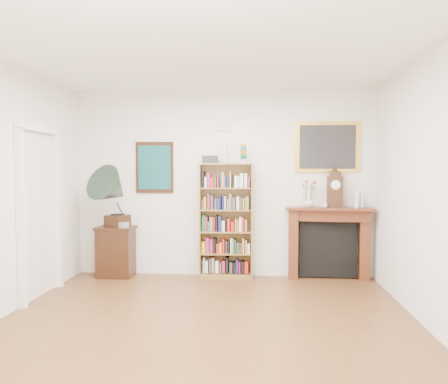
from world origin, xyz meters
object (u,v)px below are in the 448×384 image
object	(u,v)px
side_cabinet	(116,252)
cd_stack	(123,225)
teacup	(325,206)
flower_vase	(309,202)
fireplace	(328,237)
mantel_clock	(335,190)
bookshelf	(226,214)
bottle_right	(362,201)
gramophone	(114,192)
bottle_left	(357,199)

from	to	relation	value
side_cabinet	cd_stack	bearing A→B (deg)	-33.28
teacup	flower_vase	bearing A→B (deg)	165.51
fireplace	mantel_clock	xyz separation A→B (m)	(0.08, -0.02, 0.70)
side_cabinet	flower_vase	bearing A→B (deg)	2.67
mantel_clock	bookshelf	bearing A→B (deg)	-166.81
side_cabinet	bottle_right	bearing A→B (deg)	2.79
gramophone	flower_vase	size ratio (longest dim) A/B	6.17
teacup	bottle_left	xyz separation A→B (m)	(0.46, 0.03, 0.09)
teacup	gramophone	bearing A→B (deg)	-177.41
side_cabinet	fireplace	distance (m)	3.19
bookshelf	teacup	xyz separation A→B (m)	(1.44, -0.05, 0.14)
bookshelf	bottle_right	size ratio (longest dim) A/B	9.86
side_cabinet	gramophone	world-z (taller)	gramophone
cd_stack	bottle_right	bearing A→B (deg)	3.30
mantel_clock	teacup	distance (m)	0.29
cd_stack	bottle_right	size ratio (longest dim) A/B	0.60
mantel_clock	fireplace	bearing A→B (deg)	177.80
bookshelf	cd_stack	world-z (taller)	bookshelf
side_cabinet	bottle_right	size ratio (longest dim) A/B	3.79
mantel_clock	bottle_right	distance (m)	0.42
teacup	bottle_right	xyz separation A→B (m)	(0.54, 0.09, 0.07)
side_cabinet	cd_stack	size ratio (longest dim) A/B	6.32
bottle_right	bottle_left	bearing A→B (deg)	-146.26
gramophone	bottle_right	world-z (taller)	gramophone
fireplace	mantel_clock	world-z (taller)	mantel_clock
cd_stack	bottle_right	xyz separation A→B (m)	(3.50, 0.20, 0.37)
teacup	bottle_right	world-z (taller)	bottle_right
side_cabinet	fireplace	world-z (taller)	fireplace
flower_vase	cd_stack	bearing A→B (deg)	-176.33
bottle_right	flower_vase	bearing A→B (deg)	-177.99
side_cabinet	gramophone	distance (m)	0.91
gramophone	mantel_clock	xyz separation A→B (m)	(3.24, 0.23, 0.04)
bottle_left	fireplace	bearing A→B (deg)	167.28
flower_vase	teacup	size ratio (longest dim) A/B	1.93
flower_vase	bookshelf	bearing A→B (deg)	-179.47
side_cabinet	bottle_right	world-z (taller)	bottle_right
fireplace	bottle_left	world-z (taller)	bottle_left
fireplace	bottle_right	bearing A→B (deg)	0.72
fireplace	flower_vase	size ratio (longest dim) A/B	8.48
cd_stack	teacup	size ratio (longest dim) A/B	1.54
fireplace	teacup	size ratio (longest dim) A/B	16.40
fireplace	bottle_left	distance (m)	0.69
cd_stack	bottle_left	xyz separation A→B (m)	(3.41, 0.14, 0.39)
cd_stack	teacup	distance (m)	2.97
bookshelf	side_cabinet	world-z (taller)	bookshelf
bottle_left	side_cabinet	bearing A→B (deg)	-179.34
mantel_clock	flower_vase	world-z (taller)	mantel_clock
flower_vase	bottle_right	size ratio (longest dim) A/B	0.76
gramophone	teacup	world-z (taller)	gramophone
flower_vase	bottle_right	xyz separation A→B (m)	(0.77, 0.03, 0.02)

